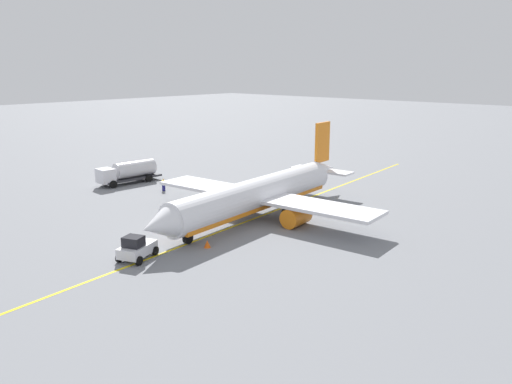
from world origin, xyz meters
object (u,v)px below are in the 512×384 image
object	(u,v)px
airplane	(259,195)
pushback_tug	(136,248)
fuel_tanker	(128,172)
safety_cone_nose	(207,244)
refueling_worker	(164,185)

from	to	relation	value
airplane	pushback_tug	world-z (taller)	airplane
fuel_tanker	airplane	bearing A→B (deg)	89.34
pushback_tug	safety_cone_nose	distance (m)	6.65
airplane	pushback_tug	size ratio (longest dim) A/B	8.33
pushback_tug	fuel_tanker	bearing A→B (deg)	-123.41
fuel_tanker	refueling_worker	size ratio (longest dim) A/B	5.66
refueling_worker	safety_cone_nose	xyz separation A→B (m)	(11.49, 21.07, -0.46)
pushback_tug	refueling_worker	distance (m)	25.61
refueling_worker	safety_cone_nose	world-z (taller)	refueling_worker
pushback_tug	safety_cone_nose	xyz separation A→B (m)	(-6.14, 2.49, -0.65)
airplane	fuel_tanker	size ratio (longest dim) A/B	3.51
refueling_worker	safety_cone_nose	size ratio (longest dim) A/B	2.37
pushback_tug	safety_cone_nose	world-z (taller)	pushback_tug
airplane	fuel_tanker	bearing A→B (deg)	-90.66
airplane	pushback_tug	bearing A→B (deg)	1.92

